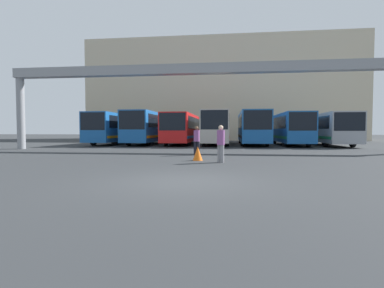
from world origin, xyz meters
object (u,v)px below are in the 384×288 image
Objects in this scene: bus_slot_4 at (252,126)px; traffic_cone at (198,153)px; bus_slot_0 at (116,127)px; bus_slot_2 at (183,127)px; bus_slot_1 at (148,126)px; pedestrian_mid_left at (221,143)px; bus_slot_6 at (329,128)px; pedestrian_near_left at (197,140)px; bus_slot_5 at (290,127)px; bus_slot_3 at (217,126)px.

bus_slot_4 reaches higher than traffic_cone.
bus_slot_2 is (7.21, 0.52, -0.05)m from bus_slot_0.
bus_slot_1 is 6.40× the size of pedestrian_mid_left.
pedestrian_near_left is (-11.45, -12.99, -0.84)m from bus_slot_6.
pedestrian_near_left is at bearing -77.85° from bus_slot_2.
bus_slot_1 is (3.61, -0.06, 0.07)m from bus_slot_0.
bus_slot_4 is 7.02× the size of pedestrian_mid_left.
bus_slot_6 is (14.42, -0.83, -0.04)m from bus_slot_2.
bus_slot_4 is at bearing 1.84° from bus_slot_0.
bus_slot_4 reaches higher than pedestrian_near_left.
bus_slot_1 is at bearing -67.79° from pedestrian_near_left.
bus_slot_1 is 17.83m from traffic_cone.
pedestrian_mid_left is at bearing -98.72° from bus_slot_4.
bus_slot_2 is at bearing 175.94° from bus_slot_5.
bus_slot_5 is (14.42, -0.19, -0.13)m from bus_slot_1.
pedestrian_mid_left is (0.89, -17.18, -1.00)m from bus_slot_3.
bus_slot_1 is 0.90× the size of bus_slot_2.
bus_slot_5 is at bearing 65.25° from traffic_cone.
bus_slot_3 reaches higher than pedestrian_mid_left.
pedestrian_near_left is (-4.24, -13.76, -0.97)m from bus_slot_4.
bus_slot_0 is 6.43× the size of pedestrian_near_left.
traffic_cone is (6.97, -16.34, -1.56)m from bus_slot_1.
bus_slot_0 is 7.23m from bus_slot_2.
bus_slot_3 is 13.33m from pedestrian_near_left.
bus_slot_6 is (21.63, -0.31, -0.08)m from bus_slot_0.
pedestrian_near_left reaches higher than pedestrian_mid_left.
bus_slot_5 reaches higher than pedestrian_near_left.
bus_slot_2 is 18.31m from pedestrian_mid_left.
bus_slot_3 is at bearing -8.60° from bus_slot_2.
bus_slot_1 is at bearing -177.24° from bus_slot_4.
traffic_cone is (3.37, -16.92, -1.44)m from bus_slot_2.
bus_slot_6 is at bearing -3.31° from bus_slot_2.
bus_slot_1 is 10.83m from bus_slot_4.
bus_slot_6 is 6.10× the size of pedestrian_mid_left.
bus_slot_1 is 1.04× the size of bus_slot_5.
bus_slot_6 is at bearing -1.05° from bus_slot_5.
bus_slot_1 is at bearing 179.26° from bus_slot_5.
pedestrian_near_left is (6.58, -13.24, -1.00)m from bus_slot_1.
bus_slot_1 is 18.99m from pedestrian_mid_left.
bus_slot_3 is at bearing -172.33° from bus_slot_4.
bus_slot_1 reaches higher than bus_slot_4.
pedestrian_near_left is 2.49× the size of traffic_cone.
bus_slot_0 is 1.01× the size of bus_slot_1.
bus_slot_3 is at bearing -96.94° from pedestrian_near_left.
bus_slot_1 reaches higher than bus_slot_2.
bus_slot_4 reaches higher than bus_slot_2.
bus_slot_5 is 1.01× the size of bus_slot_6.
bus_slot_3 is 6.44× the size of pedestrian_mid_left.
bus_slot_1 is 1.05× the size of bus_slot_6.
bus_slot_5 reaches higher than bus_slot_6.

